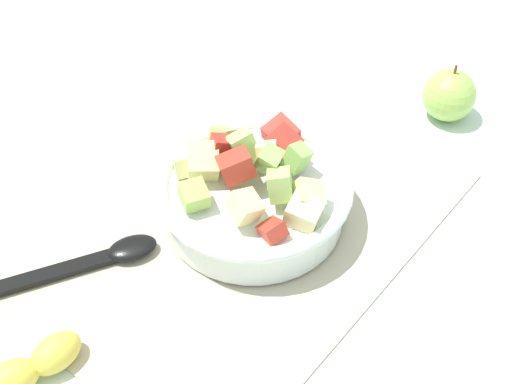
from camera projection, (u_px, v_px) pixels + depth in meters
name	position (u px, v px, depth m)	size (l,w,h in m)	color
ground_plane	(244.00, 227.00, 0.81)	(2.40, 2.40, 0.00)	silver
placemat	(244.00, 225.00, 0.81)	(0.52, 0.36, 0.01)	#BCB299
salad_bowl	(256.00, 194.00, 0.79)	(0.23, 0.23, 0.11)	white
serving_spoon	(87.00, 262.00, 0.76)	(0.22, 0.14, 0.01)	black
whole_apple	(449.00, 95.00, 0.93)	(0.07, 0.07, 0.09)	#9EC656
banana_whole	(10.00, 375.00, 0.65)	(0.15, 0.09, 0.04)	yellow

